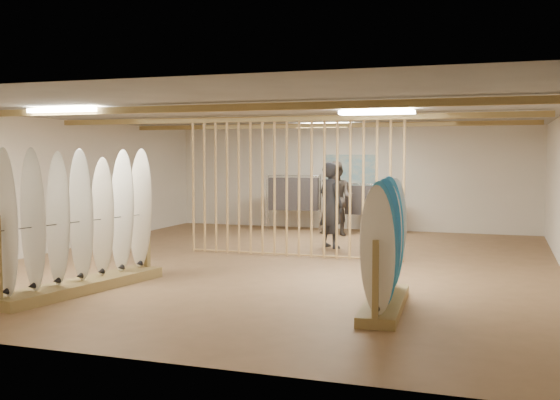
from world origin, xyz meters
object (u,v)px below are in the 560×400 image
(rack_right, at_px, (385,264))
(clothing_rack_a, at_px, (294,194))
(clothing_rack_b, at_px, (368,200))
(shopper_b, at_px, (337,194))
(shopper_a, at_px, (331,199))
(rack_left, at_px, (81,243))

(rack_right, bearing_deg, clothing_rack_a, 111.70)
(clothing_rack_a, relative_size, clothing_rack_b, 1.16)
(clothing_rack_a, height_order, shopper_b, shopper_b)
(clothing_rack_a, bearing_deg, shopper_a, -69.20)
(rack_left, bearing_deg, clothing_rack_a, 96.53)
(rack_left, xyz_separation_m, shopper_b, (2.02, 7.78, 0.34))
(rack_right, bearing_deg, shopper_b, 104.91)
(clothing_rack_b, height_order, shopper_a, shopper_a)
(rack_left, distance_m, rack_right, 4.53)
(clothing_rack_a, distance_m, shopper_b, 1.51)
(rack_right, height_order, shopper_b, shopper_b)
(clothing_rack_a, relative_size, shopper_a, 0.72)
(clothing_rack_b, distance_m, shopper_a, 2.90)
(rack_left, height_order, rack_right, rack_left)
(rack_right, relative_size, shopper_a, 1.03)
(rack_left, bearing_deg, clothing_rack_b, 83.76)
(clothing_rack_a, bearing_deg, shopper_b, -37.85)
(rack_right, relative_size, clothing_rack_b, 1.67)
(clothing_rack_a, height_order, clothing_rack_b, clothing_rack_a)
(clothing_rack_b, distance_m, shopper_b, 1.02)
(clothing_rack_b, xyz_separation_m, shopper_b, (-0.64, -0.77, 0.20))
(rack_right, height_order, clothing_rack_a, rack_right)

